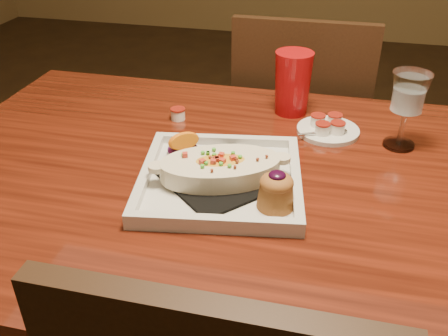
% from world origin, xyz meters
% --- Properties ---
extents(table, '(1.50, 0.90, 0.75)m').
position_xyz_m(table, '(0.00, 0.00, 0.65)').
color(table, maroon).
rests_on(table, floor).
extents(chair_far, '(0.42, 0.42, 0.93)m').
position_xyz_m(chair_far, '(-0.00, 0.63, 0.51)').
color(chair_far, black).
rests_on(chair_far, floor).
extents(plate, '(0.35, 0.35, 0.08)m').
position_xyz_m(plate, '(-0.09, -0.05, 0.78)').
color(plate, silver).
rests_on(plate, table).
extents(goblet, '(0.08, 0.08, 0.17)m').
position_xyz_m(goblet, '(0.25, 0.20, 0.87)').
color(goblet, silver).
rests_on(goblet, table).
extents(saucer, '(0.14, 0.14, 0.10)m').
position_xyz_m(saucer, '(0.09, 0.22, 0.76)').
color(saucer, silver).
rests_on(saucer, table).
extents(creamer_loose, '(0.04, 0.04, 0.03)m').
position_xyz_m(creamer_loose, '(-0.27, 0.21, 0.76)').
color(creamer_loose, white).
rests_on(creamer_loose, table).
extents(red_tumbler, '(0.09, 0.09, 0.15)m').
position_xyz_m(red_tumbler, '(-0.01, 0.32, 0.83)').
color(red_tumbler, '#AB0C10').
rests_on(red_tumbler, table).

